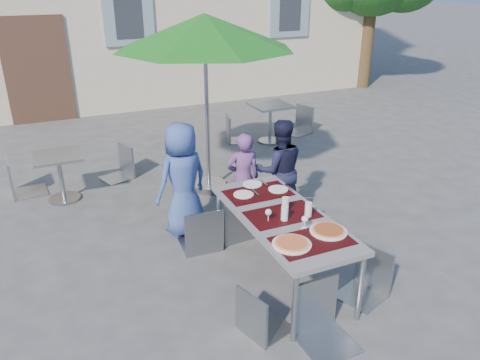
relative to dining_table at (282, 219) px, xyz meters
name	(u,v)px	position (x,y,z in m)	size (l,w,h in m)	color
ground	(301,292)	(0.08, -0.30, -0.70)	(90.00, 90.00, 0.00)	#434345
dining_table	(282,219)	(0.00, 0.00, 0.00)	(0.80, 1.85, 0.76)	#504F55
pizza_near_left	(292,243)	(-0.20, -0.54, 0.07)	(0.35, 0.35, 0.03)	white
pizza_near_right	(328,231)	(0.22, -0.48, 0.07)	(0.35, 0.35, 0.03)	white
glassware	(292,210)	(0.05, -0.09, 0.13)	(0.47, 0.45, 0.15)	silver
place_settings	(258,189)	(0.04, 0.62, 0.06)	(0.67, 0.46, 0.01)	white
child_0	(183,180)	(-0.61, 1.35, 0.00)	(0.68, 0.45, 1.40)	#38519A
child_1	(243,178)	(0.17, 1.31, -0.10)	(0.43, 0.28, 1.19)	#663C7C
child_2	(279,170)	(0.63, 1.22, -0.03)	(0.65, 0.37, 1.33)	#171834
chair_0	(201,204)	(-0.56, 0.86, -0.11)	(0.47, 0.47, 1.00)	gray
chair_1	(237,194)	(-0.09, 0.93, -0.10)	(0.49, 0.49, 1.00)	gray
chair_2	(296,191)	(0.68, 0.87, -0.19)	(0.49, 0.49, 0.87)	gray
chair_3	(260,286)	(-0.57, -0.66, -0.19)	(0.49, 0.48, 0.87)	gray
chair_4	(372,247)	(0.67, -0.58, -0.16)	(0.52, 0.52, 0.92)	#8E9499
chair_5	(324,280)	(-0.10, -0.91, -0.10)	(0.46, 0.46, 1.01)	gray
patio_umbrella	(205,33)	(0.11, 2.41, 1.54)	(2.43, 2.43, 2.49)	#96999D
cafe_table_0	(60,171)	(-1.91, 2.90, -0.25)	(0.64, 0.64, 0.68)	#96999D
bg_chair_l_0	(14,155)	(-2.46, 3.35, -0.08)	(0.50, 0.49, 1.04)	#8F949A
bg_chair_r_0	(118,143)	(-0.99, 3.41, -0.13)	(0.55, 0.54, 0.97)	gray
cafe_table_1	(270,117)	(1.92, 3.94, -0.19)	(0.69, 0.69, 0.74)	#96999D
bg_chair_l_1	(234,112)	(1.31, 4.27, -0.12)	(0.54, 0.53, 0.98)	gray
bg_chair_r_1	(302,103)	(2.77, 4.25, -0.09)	(0.57, 0.57, 1.03)	gray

